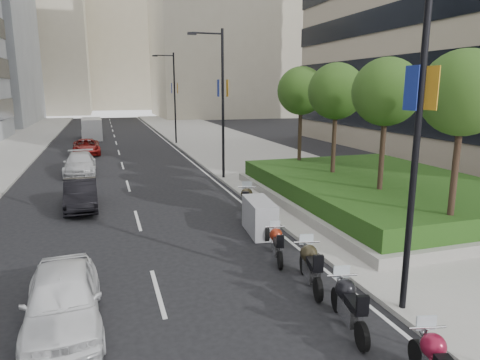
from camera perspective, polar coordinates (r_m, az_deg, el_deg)
name	(u,v)px	position (r m, az deg, el deg)	size (l,w,h in m)	color
sidewalk_right	(238,150)	(39.39, -0.29, 4.09)	(10.00, 100.00, 0.15)	#9E9B93
lane_edge	(181,153)	(38.17, -7.92, 3.61)	(0.12, 100.00, 0.01)	silver
lane_centre	(120,156)	(37.66, -15.74, 3.15)	(0.12, 100.00, 0.01)	silver
building_cream_right	(225,25)	(91.48, -2.00, 19.93)	(28.00, 24.00, 36.00)	#B7AD93
building_cream_left	(23,35)	(108.91, -26.92, 16.90)	(26.00, 24.00, 34.00)	#B7AD93
building_cream_centre	(115,38)	(128.01, -16.29, 17.69)	(30.00, 24.00, 38.00)	#B7AD93
planter	(379,198)	(22.00, 18.09, -2.27)	(10.00, 14.00, 0.40)	gray
hedge	(380,186)	(21.87, 18.19, -0.74)	(9.40, 13.40, 0.80)	#143C11
tree_0	(463,94)	(15.82, 27.62, 10.16)	(2.80, 2.80, 6.30)	#332319
tree_1	(386,92)	(18.87, 18.92, 10.98)	(2.80, 2.80, 6.30)	#332319
tree_2	(336,92)	(22.22, 12.71, 11.41)	(2.80, 2.80, 6.30)	#332319
tree_3	(301,91)	(25.76, 8.15, 11.64)	(2.80, 2.80, 6.30)	#332319
lamp_post_0	(414,112)	(10.68, 22.14, 8.40)	(2.34, 0.45, 9.00)	black
lamp_post_1	(220,97)	(26.13, -2.64, 10.97)	(2.34, 0.45, 9.00)	black
lamp_post_2	(173,94)	(43.75, -8.91, 11.31)	(2.34, 0.45, 9.00)	black
motorcycle_2	(349,305)	(10.79, 14.28, -15.80)	(0.78, 2.26, 1.14)	black
motorcycle_3	(310,266)	(12.65, 9.38, -11.20)	(0.84, 2.30, 1.16)	black
motorcycle_4	(277,244)	(14.39, 4.93, -8.49)	(0.76, 1.99, 1.01)	black
motorcycle_5	(259,217)	(16.75, 2.60, -4.96)	(1.10, 2.35, 1.35)	black
motorcycle_6	(247,202)	(18.97, 0.88, -2.94)	(1.11, 2.37, 1.24)	black
car_a	(63,299)	(11.27, -22.53, -14.45)	(1.72, 4.28, 1.46)	white
car_b	(81,194)	(21.56, -20.45, -1.80)	(1.46, 4.17, 1.37)	black
car_c	(80,164)	(30.22, -20.57, 2.05)	(1.98, 4.86, 1.41)	silver
car_d	(86,147)	(39.11, -19.80, 4.18)	(2.19, 4.75, 1.32)	maroon
delivery_van	(92,130)	(50.88, -19.14, 6.37)	(2.23, 5.50, 2.28)	#B5B5B7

